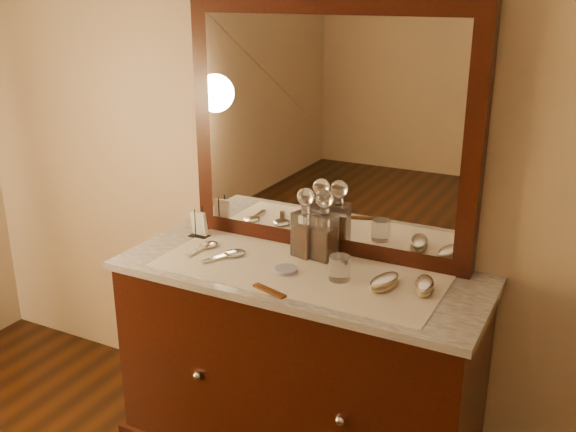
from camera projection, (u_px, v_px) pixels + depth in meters
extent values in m
plane|color=tan|center=(334.00, 115.00, 2.58)|extent=(4.50, 4.50, 0.00)
cube|color=black|center=(299.00, 369.00, 2.66)|extent=(1.40, 0.55, 0.82)
sphere|color=silver|center=(197.00, 376.00, 2.54)|extent=(0.04, 0.04, 0.04)
sphere|color=silver|center=(340.00, 421.00, 2.28)|extent=(0.04, 0.04, 0.04)
cube|color=white|center=(300.00, 273.00, 2.52)|extent=(1.44, 0.59, 0.03)
cube|color=black|center=(329.00, 130.00, 2.55)|extent=(1.20, 0.08, 1.00)
cube|color=white|center=(325.00, 131.00, 2.52)|extent=(1.06, 0.01, 0.86)
cube|color=silver|center=(298.00, 271.00, 2.50)|extent=(1.10, 0.45, 0.00)
cylinder|color=white|center=(286.00, 270.00, 2.48)|extent=(0.11, 0.11, 0.02)
cube|color=brown|center=(269.00, 291.00, 2.32)|extent=(0.15, 0.07, 0.01)
cube|color=black|center=(200.00, 236.00, 2.84)|extent=(0.09, 0.06, 0.01)
cylinder|color=black|center=(195.00, 224.00, 2.80)|extent=(0.01, 0.01, 0.13)
cylinder|color=black|center=(203.00, 220.00, 2.84)|extent=(0.01, 0.01, 0.13)
cube|color=white|center=(199.00, 223.00, 2.82)|extent=(0.07, 0.04, 0.11)
cube|color=brown|center=(305.00, 240.00, 2.62)|extent=(0.09, 0.09, 0.13)
cube|color=white|center=(306.00, 234.00, 2.61)|extent=(0.10, 0.10, 0.18)
cylinder|color=white|center=(306.00, 209.00, 2.58)|extent=(0.04, 0.04, 0.03)
sphere|color=white|center=(306.00, 197.00, 2.56)|extent=(0.09, 0.09, 0.07)
cube|color=brown|center=(324.00, 243.00, 2.59)|extent=(0.08, 0.08, 0.13)
cube|color=white|center=(324.00, 237.00, 2.58)|extent=(0.10, 0.10, 0.18)
cylinder|color=white|center=(324.00, 211.00, 2.54)|extent=(0.04, 0.04, 0.03)
sphere|color=white|center=(325.00, 199.00, 2.52)|extent=(0.08, 0.08, 0.07)
ellipsoid|color=tan|center=(384.00, 285.00, 2.35)|extent=(0.10, 0.17, 0.02)
ellipsoid|color=silver|center=(384.00, 280.00, 2.34)|extent=(0.10, 0.17, 0.02)
ellipsoid|color=tan|center=(424.00, 288.00, 2.33)|extent=(0.10, 0.16, 0.02)
ellipsoid|color=silver|center=(425.00, 283.00, 2.32)|extent=(0.10, 0.16, 0.02)
ellipsoid|color=silver|center=(208.00, 245.00, 2.72)|extent=(0.08, 0.09, 0.02)
cube|color=silver|center=(196.00, 252.00, 2.66)|extent=(0.03, 0.12, 0.01)
ellipsoid|color=silver|center=(234.00, 253.00, 2.64)|extent=(0.11, 0.12, 0.02)
cube|color=silver|center=(216.00, 259.00, 2.59)|extent=(0.08, 0.12, 0.01)
cylinder|color=white|center=(340.00, 268.00, 2.41)|extent=(0.08, 0.08, 0.09)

